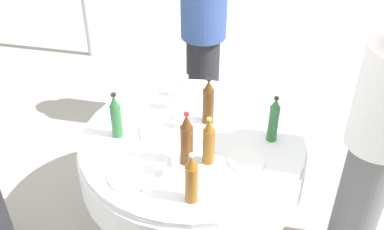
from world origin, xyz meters
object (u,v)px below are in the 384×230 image
object	(u,v)px
wine_glass_south	(181,115)
plate_far	(246,161)
bottle_brown_south	(187,140)
plate_right	(131,175)
wine_glass_east	(172,159)
bottle_amber_north	(192,179)
bottle_brown_rear	(208,102)
wine_glass_inner	(183,82)
person_rear	(203,38)
person_north	(377,144)
bottle_green_near	(274,120)
bottle_amber_mid	(209,142)
wine_glass_near	(175,94)
dining_table	(192,157)
bottle_green_inner	(116,117)

from	to	relation	value
wine_glass_south	plate_far	bearing A→B (deg)	151.49
bottle_brown_south	plate_right	distance (m)	0.34
wine_glass_east	plate_right	size ratio (longest dim) A/B	0.65
bottle_amber_north	wine_glass_east	bearing A→B (deg)	-48.00
bottle_brown_rear	wine_glass_inner	distance (m)	0.32
person_rear	person_north	xyz separation A→B (m)	(-1.11, 1.11, 0.04)
plate_far	bottle_green_near	bearing A→B (deg)	-118.37
person_rear	bottle_brown_south	bearing A→B (deg)	-90.47
wine_glass_south	bottle_brown_rear	bearing A→B (deg)	-147.14
bottle_amber_mid	wine_glass_near	size ratio (longest dim) A/B	1.92
dining_table	plate_right	size ratio (longest dim) A/B	5.34
wine_glass_east	wine_glass_south	bearing A→B (deg)	-83.08
bottle_brown_south	person_rear	bearing A→B (deg)	-83.56
bottle_amber_mid	wine_glass_south	distance (m)	0.34
bottle_green_inner	person_rear	world-z (taller)	person_rear
bottle_brown_south	person_north	size ratio (longest dim) A/B	0.19
wine_glass_east	bottle_brown_south	bearing A→B (deg)	-112.00
bottle_brown_south	bottle_amber_north	bearing A→B (deg)	106.97
dining_table	bottle_green_near	bearing A→B (deg)	-171.08
bottle_amber_north	bottle_green_inner	size ratio (longest dim) A/B	1.01
bottle_brown_south	bottle_brown_rear	bearing A→B (deg)	-97.21
bottle_amber_north	wine_glass_south	xyz separation A→B (m)	(0.18, -0.55, -0.04)
plate_far	bottle_brown_south	bearing A→B (deg)	11.75
bottle_green_near	plate_far	size ratio (longest dim) A/B	1.43
bottle_amber_north	person_rear	distance (m)	1.57
plate_right	bottle_brown_rear	bearing A→B (deg)	-119.04
bottle_green_near	plate_right	size ratio (longest dim) A/B	1.16
dining_table	wine_glass_inner	world-z (taller)	wine_glass_inner
bottle_brown_rear	plate_far	size ratio (longest dim) A/B	1.50
bottle_green_near	wine_glass_south	xyz separation A→B (m)	(0.53, -0.00, -0.04)
bottle_amber_north	bottle_green_inner	xyz separation A→B (m)	(0.52, -0.41, -0.00)
bottle_amber_mid	wine_glass_south	bearing A→B (deg)	-51.19
wine_glass_near	plate_right	size ratio (longest dim) A/B	0.60
dining_table	bottle_amber_north	world-z (taller)	bottle_amber_north
bottle_amber_north	wine_glass_east	distance (m)	0.19
wine_glass_east	person_rear	size ratio (longest dim) A/B	0.10
wine_glass_near	wine_glass_south	bearing A→B (deg)	112.65
bottle_brown_south	wine_glass_south	bearing A→B (deg)	-71.24
person_rear	bottle_brown_rear	bearing A→B (deg)	-84.85
bottle_brown_south	plate_right	size ratio (longest dim) A/B	1.31
bottle_amber_north	bottle_green_inner	bearing A→B (deg)	-38.44
bottle_amber_mid	bottle_brown_rear	bearing A→B (deg)	-79.89
bottle_green_inner	bottle_green_near	bearing A→B (deg)	-171.01
bottle_brown_south	wine_glass_south	xyz separation A→B (m)	(0.10, -0.29, -0.06)
bottle_amber_mid	person_rear	bearing A→B (deg)	-78.48
wine_glass_inner	bottle_brown_south	bearing A→B (deg)	103.87
wine_glass_east	plate_right	xyz separation A→B (m)	(0.21, 0.05, -0.11)
wine_glass_inner	person_rear	world-z (taller)	person_rear
wine_glass_south	wine_glass_inner	bearing A→B (deg)	-80.47
plate_right	person_north	size ratio (longest dim) A/B	0.15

